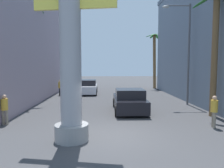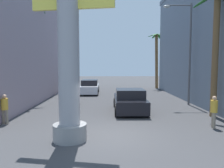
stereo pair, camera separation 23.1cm
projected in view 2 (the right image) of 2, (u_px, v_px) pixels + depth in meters
The scene contains 12 objects.
ground_plane at pixel (111, 100), 19.84m from camera, with size 89.65×89.65×0.00m, color #424244.
building_left at pixel (6, 45), 21.66m from camera, with size 9.05×24.85×10.29m.
neon_sign_pole at pixel (68, 14), 8.77m from camera, with size 3.75×1.40×11.44m.
street_lamp at pixel (186, 45), 17.18m from camera, with size 2.28×0.28×7.96m.
car_lead at pixel (130, 101), 15.04m from camera, with size 2.16×4.65×1.56m.
car_far at pixel (90, 87), 24.53m from camera, with size 2.07×4.66×1.56m.
palm_tree_far_right at pixel (157, 56), 29.97m from camera, with size 2.47×2.44×7.54m.
palm_tree_near_right at pixel (216, 43), 13.14m from camera, with size 2.76×2.84×7.53m.
palm_tree_mid_left at pixel (32, 41), 18.61m from camera, with size 3.24×3.25×8.64m.
pedestrian_curb_left at pixel (5, 107), 11.65m from camera, with size 0.38×0.38×1.62m.
pedestrian_far_left at pixel (61, 86), 23.07m from camera, with size 0.38×0.38×1.63m.
pedestrian_by_sign at pixel (214, 109), 10.94m from camera, with size 0.39×0.39×1.63m.
Camera 2 is at (-0.25, -9.64, 3.15)m, focal length 35.00 mm.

